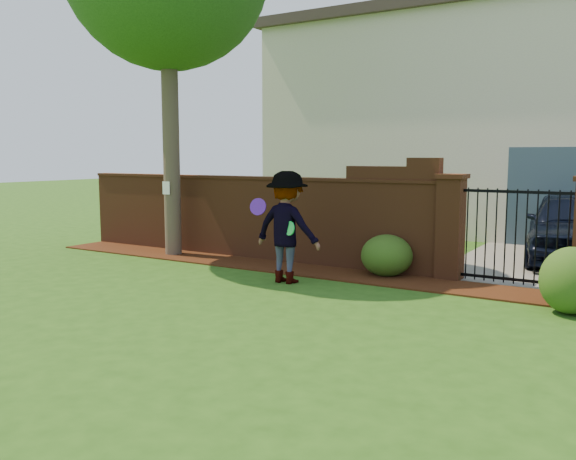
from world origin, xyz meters
The scene contains 14 objects.
ground centered at (0.00, 0.00, -0.01)m, with size 80.00×80.00×0.01m, color #244E13.
mulch_bed centered at (-0.95, 3.34, 0.01)m, with size 11.10×1.08×0.03m, color black.
brick_wall centered at (-2.01, 4.00, 0.93)m, with size 8.70×0.31×2.16m.
pillar_left centered at (2.40, 4.00, 0.96)m, with size 0.50×0.50×1.88m.
iron_gate centered at (3.50, 4.00, 0.85)m, with size 1.78×0.03×1.60m.
driveway centered at (3.50, 8.00, 0.01)m, with size 3.20×8.00×0.01m, color slate.
house centered at (1.00, 12.00, 3.16)m, with size 12.40×6.40×6.30m.
car centered at (4.04, 6.97, 0.74)m, with size 1.74×4.33×1.47m, color black.
paper_notice centered at (-3.60, 3.21, 1.50)m, with size 0.20×0.01×0.28m, color white.
shrub_left centered at (1.34, 3.68, 0.38)m, with size 0.94×0.94×0.77m, color #1F4916.
shrub_middle centered at (4.54, 2.57, 0.47)m, with size 0.86×0.86×0.95m, color #1F4916.
man centered at (0.06, 2.24, 0.97)m, with size 1.25×0.72×1.94m, color gray.
frisbee_purple centered at (-0.38, 2.06, 1.32)m, with size 0.30×0.30×0.03m, color #5D1CB5.
frisbee_green centered at (0.24, 2.08, 0.98)m, with size 0.24×0.24×0.02m, color #1CD24C.
Camera 1 is at (5.49, -6.46, 2.20)m, focal length 37.42 mm.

